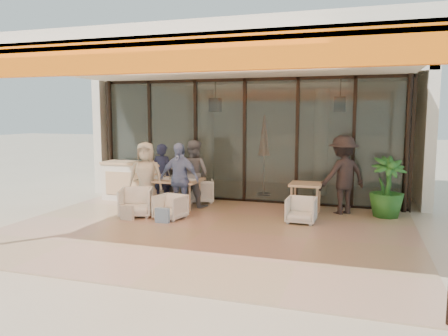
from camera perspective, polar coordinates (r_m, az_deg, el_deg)
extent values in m
plane|color=#C6B293|center=(8.72, -2.43, -8.20)|extent=(70.00, 70.00, 0.00)
cube|color=tan|center=(8.71, -2.43, -8.17)|extent=(8.00, 6.00, 0.01)
cube|color=silver|center=(8.47, -2.55, 13.88)|extent=(8.00, 6.00, 0.20)
cube|color=orange|center=(5.78, -12.85, 14.11)|extent=(8.00, 0.12, 0.45)
cube|color=#FF5715|center=(6.40, -9.67, 14.57)|extent=(8.00, 1.50, 0.06)
cylinder|color=black|center=(12.74, -14.59, 3.72)|extent=(0.12, 0.12, 3.20)
cylinder|color=black|center=(10.85, 22.79, 2.85)|extent=(0.12, 0.12, 3.20)
cube|color=#9EADA3|center=(11.30, 2.72, 3.54)|extent=(8.00, 0.03, 3.20)
cube|color=black|center=(11.50, 2.67, -4.25)|extent=(8.00, 0.10, 0.08)
cube|color=black|center=(11.31, 2.76, 11.45)|extent=(8.00, 0.10, 0.08)
cube|color=black|center=(12.90, -14.76, 3.75)|extent=(0.08, 0.10, 3.20)
cube|color=black|center=(12.26, -9.60, 3.72)|extent=(0.08, 0.10, 3.20)
cube|color=black|center=(11.71, -3.70, 3.66)|extent=(0.08, 0.10, 3.20)
cube|color=black|center=(11.30, 2.72, 3.54)|extent=(0.08, 0.10, 3.20)
cube|color=black|center=(11.03, 9.52, 3.36)|extent=(0.08, 0.10, 3.20)
cube|color=black|center=(10.93, 16.56, 3.13)|extent=(0.08, 0.10, 3.20)
cube|color=black|center=(10.98, 23.36, 2.87)|extent=(0.08, 0.10, 3.20)
cube|color=silver|center=(14.70, 6.21, 4.71)|extent=(9.00, 0.25, 3.40)
cube|color=silver|center=(14.60, -12.45, 4.57)|extent=(0.25, 3.50, 3.40)
cube|color=silver|center=(12.76, 24.38, 3.77)|extent=(0.25, 3.50, 3.40)
cube|color=silver|center=(13.02, 4.77, 11.92)|extent=(9.00, 3.50, 0.25)
cube|color=tan|center=(13.17, 4.62, -2.94)|extent=(8.00, 3.50, 0.02)
cylinder|color=silver|center=(13.30, -2.21, 3.64)|extent=(0.40, 0.40, 3.00)
cylinder|color=silver|center=(12.57, 12.56, 3.28)|extent=(0.40, 0.40, 3.00)
cylinder|color=black|center=(12.79, -1.14, 10.23)|extent=(0.03, 0.03, 0.70)
cube|color=black|center=(12.77, -1.14, 8.21)|extent=(0.30, 0.30, 0.40)
sphere|color=#FFBF72|center=(12.77, -1.14, 8.21)|extent=(0.18, 0.18, 0.18)
cylinder|color=black|center=(12.14, 14.98, 10.17)|extent=(0.03, 0.03, 0.70)
cube|color=black|center=(12.12, 14.91, 8.04)|extent=(0.30, 0.30, 0.40)
sphere|color=#FFBF72|center=(12.12, 14.91, 8.04)|extent=(0.18, 0.18, 0.18)
cylinder|color=black|center=(12.38, 5.20, -3.40)|extent=(0.40, 0.40, 0.05)
cylinder|color=black|center=(12.24, 5.25, 1.20)|extent=(0.04, 0.04, 2.10)
cone|color=#DC5413|center=(12.19, 5.29, 4.24)|extent=(0.32, 0.32, 1.10)
cube|color=silver|center=(11.79, -11.29, -1.82)|extent=(1.80, 0.60, 1.00)
cube|color=tan|center=(11.72, -11.35, 0.64)|extent=(1.85, 0.65, 0.06)
cube|color=tan|center=(11.52, -12.03, -2.05)|extent=(1.50, 0.02, 0.60)
cube|color=tan|center=(10.57, -7.02, -1.55)|extent=(1.50, 0.90, 0.05)
cube|color=white|center=(10.56, -7.02, -1.42)|extent=(1.30, 0.35, 0.01)
cylinder|color=tan|center=(10.62, -10.75, -3.61)|extent=(0.06, 0.06, 0.70)
cylinder|color=tan|center=(10.10, -4.52, -4.05)|extent=(0.06, 0.06, 0.70)
cylinder|color=tan|center=(11.18, -9.21, -3.04)|extent=(0.06, 0.06, 0.70)
cylinder|color=tan|center=(10.68, -3.24, -3.43)|extent=(0.06, 0.06, 0.70)
cylinder|color=white|center=(10.62, -9.57, -1.10)|extent=(0.06, 0.06, 0.11)
cylinder|color=white|center=(10.84, -7.79, -0.89)|extent=(0.06, 0.06, 0.11)
cylinder|color=white|center=(10.44, -7.00, -1.18)|extent=(0.06, 0.06, 0.11)
cylinder|color=white|center=(10.60, -5.14, -1.04)|extent=(0.06, 0.06, 0.11)
cylinder|color=white|center=(10.18, -4.92, -1.37)|extent=(0.06, 0.06, 0.11)
cylinder|color=#9B5416|center=(10.92, -9.33, -0.73)|extent=(0.07, 0.07, 0.16)
cylinder|color=black|center=(10.85, -6.89, -0.74)|extent=(0.09, 0.09, 0.17)
cylinder|color=black|center=(10.83, -6.90, -0.24)|extent=(0.10, 0.10, 0.01)
cylinder|color=white|center=(10.49, -9.94, -1.48)|extent=(0.22, 0.22, 0.01)
cylinder|color=white|center=(10.11, -5.40, -1.72)|extent=(0.22, 0.22, 0.01)
cylinder|color=white|center=(11.04, -8.46, -1.02)|extent=(0.22, 0.22, 0.01)
cylinder|color=white|center=(10.68, -4.11, -1.24)|extent=(0.22, 0.22, 0.01)
imported|color=white|center=(11.66, -6.94, -2.79)|extent=(0.70, 0.67, 0.62)
imported|color=white|center=(11.34, -3.06, -2.89)|extent=(0.83, 0.81, 0.67)
imported|color=white|center=(9.98, -11.45, -4.25)|extent=(0.89, 0.86, 0.72)
imported|color=white|center=(9.62, -7.04, -4.94)|extent=(0.68, 0.65, 0.60)
imported|color=#171A34|center=(11.14, -8.03, -0.82)|extent=(0.60, 0.42, 1.56)
imported|color=slate|center=(10.80, -4.01, -0.74)|extent=(0.94, 0.81, 1.66)
imported|color=beige|center=(10.34, -10.18, -1.21)|extent=(0.92, 0.73, 1.65)
imported|color=#7893C8|center=(9.98, -5.90, -1.43)|extent=(1.00, 0.48, 1.65)
cube|color=silver|center=(9.68, -12.57, -5.78)|extent=(0.30, 0.10, 0.34)
cube|color=#99BFD8|center=(9.30, -8.05, -6.21)|extent=(0.30, 0.10, 0.34)
cube|color=tan|center=(10.01, 10.65, -2.10)|extent=(0.70, 0.70, 0.05)
cylinder|color=tan|center=(9.84, 8.79, -4.41)|extent=(0.05, 0.05, 0.70)
cylinder|color=tan|center=(9.78, 12.04, -4.56)|extent=(0.05, 0.05, 0.70)
cylinder|color=tan|center=(10.39, 9.26, -3.82)|extent=(0.05, 0.05, 0.70)
cylinder|color=tan|center=(10.32, 12.34, -3.95)|extent=(0.05, 0.05, 0.70)
imported|color=white|center=(9.36, 10.04, -5.30)|extent=(0.61, 0.57, 0.62)
imported|color=black|center=(10.31, 15.26, -0.92)|extent=(1.34, 1.25, 1.82)
imported|color=#1E5919|center=(10.30, 20.52, -2.40)|extent=(0.98, 0.98, 1.36)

